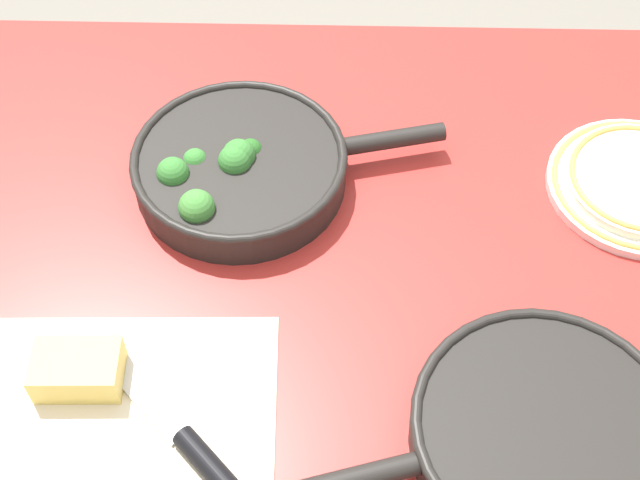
# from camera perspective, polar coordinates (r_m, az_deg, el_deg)

# --- Properties ---
(dining_table_red) EXTENTS (1.08, 0.84, 0.74)m
(dining_table_red) POSITION_cam_1_polar(r_m,az_deg,el_deg) (1.15, 0.00, -3.40)
(dining_table_red) COLOR #B72D28
(dining_table_red) RESTS_ON ground_plane
(skillet_broccoli) EXTENTS (0.40, 0.27, 0.07)m
(skillet_broccoli) POSITION_cam_1_polar(r_m,az_deg,el_deg) (1.13, -5.14, 4.69)
(skillet_broccoli) COLOR black
(skillet_broccoli) RESTS_ON dining_table_red
(skillet_eggs) EXTENTS (0.42, 0.28, 0.05)m
(skillet_eggs) POSITION_cam_1_polar(r_m,az_deg,el_deg) (0.95, 14.00, -11.97)
(skillet_eggs) COLOR black
(skillet_eggs) RESTS_ON dining_table_red
(parchment_sheet) EXTENTS (0.36, 0.30, 0.00)m
(parchment_sheet) POSITION_cam_1_polar(r_m,az_deg,el_deg) (0.97, -13.54, -12.16)
(parchment_sheet) COLOR beige
(parchment_sheet) RESTS_ON dining_table_red
(grater_knife) EXTENTS (0.20, 0.21, 0.02)m
(grater_knife) POSITION_cam_1_polar(r_m,az_deg,el_deg) (0.95, -9.12, -11.92)
(grater_knife) COLOR silver
(grater_knife) RESTS_ON dining_table_red
(cheese_block) EXTENTS (0.10, 0.06, 0.04)m
(cheese_block) POSITION_cam_1_polar(r_m,az_deg,el_deg) (0.99, -15.23, -8.04)
(cheese_block) COLOR #E0C15B
(cheese_block) RESTS_ON dining_table_red
(dinner_plate_stack) EXTENTS (0.23, 0.23, 0.03)m
(dinner_plate_stack) POSITION_cam_1_polar(r_m,az_deg,el_deg) (1.20, 19.73, 3.48)
(dinner_plate_stack) COLOR white
(dinner_plate_stack) RESTS_ON dining_table_red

